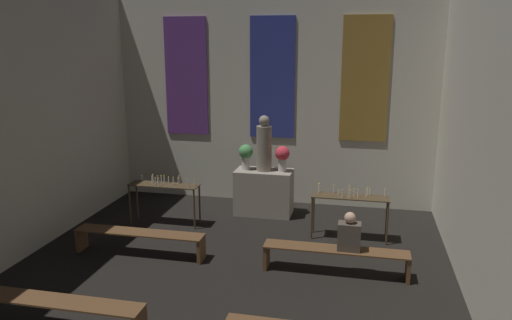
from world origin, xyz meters
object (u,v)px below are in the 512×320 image
pew_back_left (139,237)px  pew_back_right (335,255)px  candle_rack_left (164,190)px  candle_rack_right (350,202)px  altar (264,192)px  flower_vase_right (282,156)px  pew_second_left (58,308)px  flower_vase_left (246,154)px  person_seated (349,234)px  statue (264,146)px

pew_back_left → pew_back_right: (3.41, 0.00, 0.00)m
candle_rack_left → candle_rack_right: candle_rack_right is taller
altar → flower_vase_right: size_ratio=2.22×
pew_second_left → pew_back_right: size_ratio=1.00×
pew_back_left → flower_vase_left: bearing=63.2°
flower_vase_left → flower_vase_right: size_ratio=1.00×
flower_vase_left → candle_rack_right: size_ratio=0.38×
candle_rack_left → flower_vase_right: bearing=24.7°
candle_rack_left → pew_back_right: size_ratio=0.62×
altar → pew_back_left: 3.11m
altar → pew_back_left: (-1.70, -2.59, -0.16)m
pew_back_left → person_seated: (3.61, -0.00, 0.37)m
flower_vase_left → pew_back_left: size_ratio=0.24×
candle_rack_left → person_seated: 4.08m
pew_back_left → pew_second_left: bearing=-90.0°
flower_vase_right → pew_back_right: 3.07m
statue → flower_vase_left: (-0.40, -0.00, -0.21)m
candle_rack_left → pew_second_left: size_ratio=0.62×
altar → flower_vase_left: (-0.40, 0.00, 0.83)m
candle_rack_left → person_seated: person_seated is taller
altar → candle_rack_right: 2.15m
altar → statue: (0.00, 0.00, 1.03)m
statue → candle_rack_left: statue is taller
flower_vase_left → candle_rack_right: flower_vase_left is taller
altar → flower_vase_left: bearing=180.0°
altar → pew_second_left: (-1.70, -5.01, -0.16)m
flower_vase_right → pew_back_right: bearing=-63.2°
altar → pew_back_right: altar is taller
statue → pew_back_right: size_ratio=0.51×
flower_vase_right → person_seated: flower_vase_right is taller
candle_rack_left → pew_back_left: 1.61m
statue → pew_second_left: size_ratio=0.51×
flower_vase_right → candle_rack_left: bearing=-155.3°
pew_back_left → statue: bearing=56.7°
altar → pew_second_left: size_ratio=0.52×
candle_rack_right → pew_back_left: bearing=-156.5°
candle_rack_right → pew_back_right: 1.61m
candle_rack_right → pew_back_right: candle_rack_right is taller
candle_rack_right → pew_back_left: size_ratio=0.62×
altar → pew_back_right: bearing=-56.7°
statue → pew_second_left: (-1.70, -5.01, -1.19)m
flower_vase_right → candle_rack_right: (1.47, -1.04, -0.58)m
pew_second_left → pew_back_left: 2.42m
candle_rack_right → pew_back_right: bearing=-95.9°
altar → pew_back_left: altar is taller
flower_vase_left → flower_vase_right: 0.79m
pew_second_left → flower_vase_left: bearing=75.4°
flower_vase_right → flower_vase_left: bearing=180.0°
flower_vase_right → candle_rack_left: size_ratio=0.38×
altar → pew_back_left: size_ratio=0.52×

